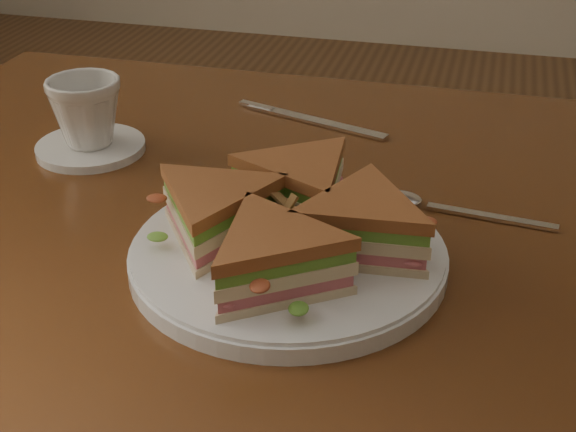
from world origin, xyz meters
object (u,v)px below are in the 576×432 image
(plate, at_px, (288,256))
(coffee_cup, at_px, (86,112))
(sandwich_wedges, at_px, (288,221))
(table, at_px, (344,299))
(knife, at_px, (305,119))
(spoon, at_px, (421,204))
(saucer, at_px, (91,147))

(plate, distance_m, coffee_cup, 0.34)
(sandwich_wedges, bearing_deg, table, 69.42)
(knife, bearing_deg, spoon, -31.25)
(sandwich_wedges, relative_size, saucer, 2.21)
(spoon, distance_m, knife, 0.26)
(table, relative_size, knife, 5.75)
(knife, bearing_deg, coffee_cup, -127.46)
(plate, height_order, coffee_cup, coffee_cup)
(table, height_order, knife, knife)
(sandwich_wedges, bearing_deg, saucer, 148.23)
(spoon, bearing_deg, plate, -120.75)
(spoon, distance_m, coffee_cup, 0.40)
(knife, distance_m, coffee_cup, 0.28)
(spoon, bearing_deg, table, -142.45)
(plate, xyz_separation_m, sandwich_wedges, (0.00, -0.00, 0.04))
(table, distance_m, spoon, 0.13)
(spoon, relative_size, coffee_cup, 2.16)
(spoon, height_order, saucer, same)
(table, distance_m, saucer, 0.35)
(spoon, bearing_deg, sandwich_wedges, -120.75)
(sandwich_wedges, height_order, saucer, sandwich_wedges)
(knife, bearing_deg, table, -49.12)
(spoon, xyz_separation_m, coffee_cup, (-0.39, 0.04, 0.05))
(knife, bearing_deg, plate, -61.36)
(plate, distance_m, spoon, 0.17)
(table, height_order, plate, plate)
(plate, height_order, saucer, plate)
(sandwich_wedges, relative_size, coffee_cup, 3.31)
(plate, relative_size, sandwich_wedges, 1.02)
(spoon, relative_size, saucer, 1.44)
(table, bearing_deg, saucer, 166.02)
(table, bearing_deg, sandwich_wedges, -110.58)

